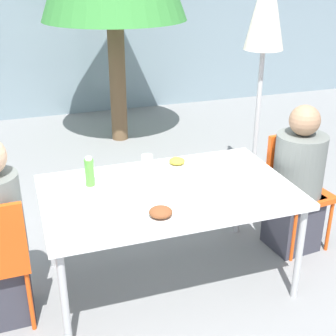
# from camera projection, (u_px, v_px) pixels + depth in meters

# --- Properties ---
(ground_plane) EXTENTS (24.00, 24.00, 0.00)m
(ground_plane) POSITION_uv_depth(u_px,v_px,m) (168.00, 280.00, 3.34)
(ground_plane) COLOR gray
(building_facade) EXTENTS (10.00, 0.20, 3.00)m
(building_facade) POSITION_uv_depth(u_px,v_px,m) (69.00, 7.00, 6.44)
(building_facade) COLOR gray
(building_facade) RESTS_ON ground
(dining_table) EXTENTS (1.63, 1.00, 0.73)m
(dining_table) POSITION_uv_depth(u_px,v_px,m) (168.00, 195.00, 3.06)
(dining_table) COLOR white
(dining_table) RESTS_ON ground
(chair_right) EXTENTS (0.44, 0.44, 0.89)m
(chair_right) POSITION_uv_depth(u_px,v_px,m) (295.00, 181.00, 3.62)
(chair_right) COLOR #E54C14
(chair_right) RESTS_ON ground
(person_right) EXTENTS (0.37, 0.37, 1.16)m
(person_right) POSITION_uv_depth(u_px,v_px,m) (297.00, 185.00, 3.52)
(person_right) COLOR #383842
(person_right) RESTS_ON ground
(closed_umbrella) EXTENTS (0.36, 0.36, 2.15)m
(closed_umbrella) POSITION_uv_depth(u_px,v_px,m) (265.00, 19.00, 3.97)
(closed_umbrella) COLOR #333333
(closed_umbrella) RESTS_ON ground
(plate_0) EXTENTS (0.25, 0.25, 0.07)m
(plate_0) POSITION_uv_depth(u_px,v_px,m) (161.00, 214.00, 2.69)
(plate_0) COLOR white
(plate_0) RESTS_ON dining_table
(plate_1) EXTENTS (0.21, 0.21, 0.06)m
(plate_1) POSITION_uv_depth(u_px,v_px,m) (177.00, 163.00, 3.38)
(plate_1) COLOR white
(plate_1) RESTS_ON dining_table
(bottle) EXTENTS (0.06, 0.06, 0.20)m
(bottle) POSITION_uv_depth(u_px,v_px,m) (90.00, 172.00, 3.06)
(bottle) COLOR #51A338
(bottle) RESTS_ON dining_table
(drinking_cup) EXTENTS (0.08, 0.08, 0.09)m
(drinking_cup) POSITION_uv_depth(u_px,v_px,m) (147.00, 161.00, 3.36)
(drinking_cup) COLOR white
(drinking_cup) RESTS_ON dining_table
(salad_bowl) EXTENTS (0.16, 0.16, 0.06)m
(salad_bowl) POSITION_uv_depth(u_px,v_px,m) (71.00, 199.00, 2.86)
(salad_bowl) COLOR white
(salad_bowl) RESTS_ON dining_table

